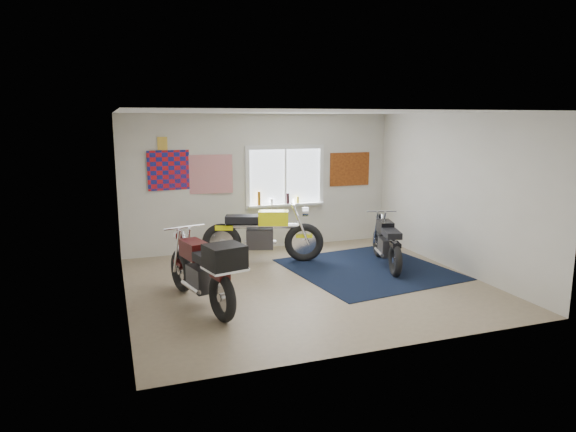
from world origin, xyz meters
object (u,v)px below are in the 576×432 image
object	(u,v)px
navy_rug	(368,269)
yellow_triumph	(262,235)
maroon_tourer	(204,270)
black_chrome_bike	(387,244)

from	to	relation	value
navy_rug	yellow_triumph	world-z (taller)	yellow_triumph
yellow_triumph	maroon_tourer	bearing A→B (deg)	-106.67
navy_rug	black_chrome_bike	xyz separation A→B (m)	(0.41, 0.09, 0.40)
yellow_triumph	navy_rug	bearing A→B (deg)	-16.35
navy_rug	yellow_triumph	xyz separation A→B (m)	(-1.60, 1.11, 0.49)
yellow_triumph	maroon_tourer	size ratio (longest dim) A/B	1.04
black_chrome_bike	maroon_tourer	world-z (taller)	maroon_tourer
yellow_triumph	black_chrome_bike	size ratio (longest dim) A/B	1.22
navy_rug	maroon_tourer	size ratio (longest dim) A/B	1.25
black_chrome_bike	maroon_tourer	xyz separation A→B (m)	(-3.44, -1.02, 0.14)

